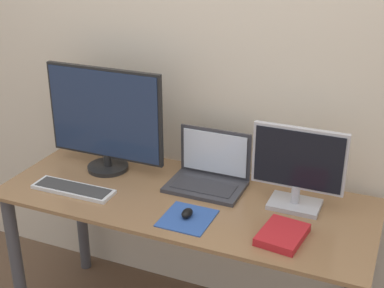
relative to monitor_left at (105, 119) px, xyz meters
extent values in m
cube|color=beige|center=(0.46, 0.29, 0.21)|extent=(7.00, 0.05, 2.50)
cube|color=olive|center=(0.46, -0.11, -0.27)|extent=(1.66, 0.67, 0.02)
cylinder|color=#47474C|center=(-0.31, -0.38, -0.66)|extent=(0.06, 0.06, 0.76)
cylinder|color=#47474C|center=(-0.31, 0.16, -0.66)|extent=(0.06, 0.06, 0.76)
cylinder|color=#47474C|center=(1.23, 0.16, -0.66)|extent=(0.06, 0.06, 0.76)
cylinder|color=black|center=(0.00, 0.00, -0.25)|extent=(0.20, 0.20, 0.02)
cylinder|color=black|center=(0.00, 0.00, -0.21)|extent=(0.04, 0.04, 0.06)
cube|color=black|center=(0.00, 0.00, 0.03)|extent=(0.60, 0.02, 0.44)
cube|color=#1E2D4C|center=(0.00, -0.01, 0.03)|extent=(0.57, 0.01, 0.42)
cube|color=#B2B2B7|center=(0.93, 0.00, -0.25)|extent=(0.22, 0.15, 0.02)
cylinder|color=#B2B2B7|center=(0.93, 0.00, -0.20)|extent=(0.04, 0.04, 0.08)
cube|color=#B2B2B7|center=(0.93, 0.00, -0.04)|extent=(0.39, 0.02, 0.27)
cube|color=black|center=(0.93, -0.01, -0.04)|extent=(0.37, 0.01, 0.25)
cube|color=#333338|center=(0.51, 0.00, -0.25)|extent=(0.35, 0.23, 0.02)
cube|color=#2D2D33|center=(0.51, -0.02, -0.24)|extent=(0.28, 0.13, 0.00)
cube|color=#333338|center=(0.51, 0.12, -0.13)|extent=(0.35, 0.01, 0.23)
cube|color=silver|center=(0.51, 0.11, -0.13)|extent=(0.31, 0.00, 0.20)
cube|color=silver|center=(-0.03, -0.26, -0.25)|extent=(0.39, 0.12, 0.02)
cube|color=#383838|center=(-0.03, -0.26, -0.24)|extent=(0.35, 0.09, 0.00)
cube|color=#2D519E|center=(0.54, -0.28, -0.26)|extent=(0.20, 0.22, 0.00)
ellipsoid|color=black|center=(0.54, -0.27, -0.24)|extent=(0.04, 0.07, 0.03)
cube|color=red|center=(0.94, -0.26, -0.25)|extent=(0.18, 0.23, 0.03)
cube|color=white|center=(0.94, -0.26, -0.25)|extent=(0.18, 0.22, 0.03)
camera|label=1|loc=(1.31, -2.01, 0.89)|focal=50.00mm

